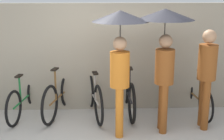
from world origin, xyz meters
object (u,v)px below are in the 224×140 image
parked_bicycle_0 (25,97)px  parked_bicycle_5 (195,95)px  parked_bicycle_1 (59,95)px  parked_bicycle_3 (128,94)px  pedestrian_center (165,38)px  parked_bicycle_2 (94,96)px  pedestrian_trailing (207,71)px  parked_bicycle_4 (163,97)px  pedestrian_leading (120,41)px

parked_bicycle_0 → parked_bicycle_5: parked_bicycle_5 is taller
parked_bicycle_1 → parked_bicycle_3: 1.35m
parked_bicycle_1 → parked_bicycle_3: (1.35, 0.03, 0.01)m
pedestrian_center → parked_bicycle_2: bearing=153.0°
parked_bicycle_1 → parked_bicycle_5: parked_bicycle_5 is taller
parked_bicycle_2 → parked_bicycle_3: size_ratio=0.97×
parked_bicycle_1 → pedestrian_trailing: 2.79m
parked_bicycle_4 → pedestrian_trailing: 1.11m
parked_bicycle_4 → pedestrian_center: (-0.15, -0.67, 1.27)m
parked_bicycle_4 → pedestrian_center: bearing=179.5°
parked_bicycle_0 → pedestrian_leading: 2.34m
parked_bicycle_2 → parked_bicycle_4: bearing=-100.6°
parked_bicycle_0 → parked_bicycle_2: 1.35m
parked_bicycle_4 → parked_bicycle_5: bearing=-70.6°
parked_bicycle_2 → pedestrian_trailing: (1.95, -0.64, 0.64)m
parked_bicycle_2 → pedestrian_center: bearing=-129.9°
parked_bicycle_0 → pedestrian_center: bearing=-97.4°
parked_bicycle_5 → parked_bicycle_2: bearing=88.1°
pedestrian_leading → pedestrian_trailing: bearing=10.5°
parked_bicycle_0 → parked_bicycle_4: 2.70m
parked_bicycle_3 → pedestrian_trailing: bearing=-122.0°
parked_bicycle_2 → parked_bicycle_4: size_ratio=1.05×
pedestrian_leading → pedestrian_center: 0.76m
parked_bicycle_5 → pedestrian_trailing: size_ratio=0.95×
pedestrian_center → parked_bicycle_1: bearing=160.9°
parked_bicycle_3 → pedestrian_leading: 1.50m
pedestrian_leading → parked_bicycle_0: bearing=159.8°
parked_bicycle_4 → parked_bicycle_5: size_ratio=0.96×
pedestrian_trailing → pedestrian_center: bearing=-176.1°
parked_bicycle_4 → parked_bicycle_3: bearing=96.0°
pedestrian_center → pedestrian_trailing: 0.95m
parked_bicycle_3 → pedestrian_center: (0.53, -0.74, 1.23)m
pedestrian_leading → parked_bicycle_4: bearing=46.3°
parked_bicycle_1 → pedestrian_leading: (1.12, -0.84, 1.20)m
pedestrian_trailing → parked_bicycle_2: bearing=164.1°
parked_bicycle_2 → parked_bicycle_4: (1.35, 0.01, -0.04)m
parked_bicycle_1 → parked_bicycle_2: size_ratio=1.00×
parked_bicycle_3 → parked_bicycle_0: bearing=88.3°
parked_bicycle_2 → parked_bicycle_3: 0.68m
parked_bicycle_0 → parked_bicycle_5: 3.37m
parked_bicycle_5 → pedestrian_center: pedestrian_center is taller
parked_bicycle_1 → parked_bicycle_4: 2.03m
parked_bicycle_0 → parked_bicycle_2: parked_bicycle_0 is taller
parked_bicycle_1 → parked_bicycle_4: parked_bicycle_1 is taller
parked_bicycle_2 → pedestrian_leading: (0.45, -0.79, 1.20)m
parked_bicycle_1 → parked_bicycle_5: 2.70m
parked_bicycle_0 → parked_bicycle_4: bearing=-82.6°
parked_bicycle_3 → pedestrian_leading: bearing=163.1°
parked_bicycle_0 → pedestrian_leading: (1.80, -0.84, 1.23)m
parked_bicycle_3 → pedestrian_trailing: 1.60m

